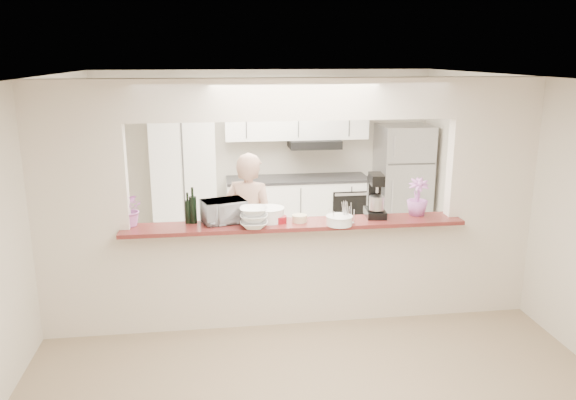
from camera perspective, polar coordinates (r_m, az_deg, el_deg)
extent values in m
plane|color=gray|center=(6.04, 0.60, -12.10)|extent=(6.00, 6.00, 0.00)
cube|color=beige|center=(7.44, -1.14, -6.75)|extent=(5.00, 2.90, 0.01)
cube|color=silver|center=(5.68, -20.31, -1.27)|extent=(0.90, 0.15, 2.50)
cube|color=silver|center=(6.22, 19.66, 0.12)|extent=(0.90, 0.15, 2.50)
cube|color=silver|center=(5.41, 0.66, 10.21)|extent=(3.20, 0.15, 0.40)
cube|color=silver|center=(5.82, 0.61, -7.48)|extent=(3.20, 0.15, 1.05)
cube|color=maroon|center=(5.59, 0.70, -2.49)|extent=(3.40, 0.38, 0.04)
cube|color=white|center=(8.22, -10.47, 2.67)|extent=(0.90, 0.60, 2.10)
cube|color=white|center=(8.44, 0.97, -0.97)|extent=(2.10, 0.60, 0.90)
cube|color=#2C2C2E|center=(8.33, 0.99, 2.15)|extent=(2.10, 0.62, 0.04)
cube|color=white|center=(8.30, 0.88, 8.79)|extent=(2.10, 0.35, 0.75)
cube|color=black|center=(8.29, 2.70, 5.74)|extent=(0.75, 0.45, 0.12)
cube|color=black|center=(8.29, 6.43, -1.00)|extent=(0.55, 0.02, 0.55)
cube|color=#ACADB1|center=(8.68, 11.54, 1.89)|extent=(0.75, 0.70, 1.70)
imported|color=pink|center=(5.64, -15.75, -0.89)|extent=(0.38, 0.36, 0.34)
cylinder|color=black|center=(5.62, -10.13, -1.20)|extent=(0.06, 0.06, 0.23)
cylinder|color=black|center=(5.58, -10.20, 0.34)|extent=(0.02, 0.02, 0.08)
cylinder|color=black|center=(5.61, -9.63, -0.99)|extent=(0.07, 0.07, 0.27)
cylinder|color=black|center=(5.57, -9.71, 0.82)|extent=(0.02, 0.02, 0.09)
imported|color=#B4B4B9|center=(5.60, -6.55, -1.15)|extent=(0.48, 0.39, 0.23)
imported|color=white|center=(5.40, -3.49, -1.82)|extent=(0.29, 0.29, 0.20)
cylinder|color=white|center=(5.62, -1.94, -1.52)|extent=(0.30, 0.30, 0.13)
cylinder|color=white|center=(5.60, -1.95, -0.83)|extent=(0.31, 0.31, 0.01)
cylinder|color=white|center=(5.52, 5.24, -2.11)|extent=(0.25, 0.25, 0.08)
cylinder|color=white|center=(5.51, 5.25, -1.65)|extent=(0.26, 0.26, 0.01)
cylinder|color=maroon|center=(5.58, -0.85, -1.97)|extent=(0.14, 0.14, 0.07)
cylinder|color=#CCB88F|center=(5.60, 1.18, -1.88)|extent=(0.15, 0.15, 0.07)
cube|color=silver|center=(5.57, 5.44, -2.33)|extent=(0.26, 0.18, 0.01)
cube|color=white|center=(5.56, 5.45, -1.96)|extent=(0.11, 0.11, 0.06)
cube|color=black|center=(5.85, 8.82, -1.31)|extent=(0.22, 0.32, 0.08)
cube|color=black|center=(5.90, 8.71, 0.83)|extent=(0.14, 0.12, 0.32)
cube|color=black|center=(5.75, 8.98, 2.11)|extent=(0.15, 0.27, 0.11)
cylinder|color=#B7B7BC|center=(5.76, 8.99, -0.30)|extent=(0.15, 0.15, 0.14)
imported|color=#AF68C2|center=(5.95, 13.04, 0.31)|extent=(0.25, 0.25, 0.39)
imported|color=tan|center=(6.43, -3.93, -2.51)|extent=(0.71, 0.61, 1.65)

